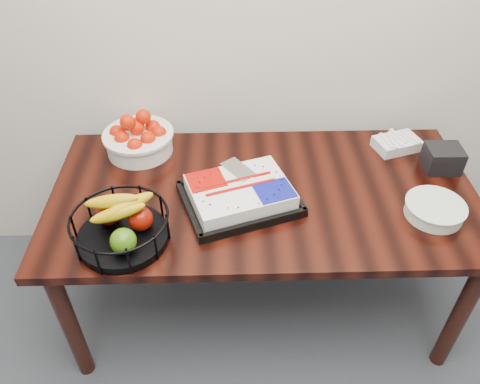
{
  "coord_description": "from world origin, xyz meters",
  "views": [
    {
      "loc": [
        -0.14,
        0.5,
        2.04
      ],
      "look_at": [
        -0.1,
        1.9,
        0.83
      ],
      "focal_mm": 35.0,
      "sensor_mm": 36.0,
      "label": 1
    }
  ],
  "objects_px": {
    "fruit_basket": "(121,225)",
    "plate_stack": "(435,210)",
    "cake_tray": "(240,194)",
    "tangerine_bowl": "(138,135)",
    "table": "(263,206)",
    "napkin_box": "(443,158)"
  },
  "relations": [
    {
      "from": "napkin_box",
      "to": "fruit_basket",
      "type": "bearing_deg",
      "value": -163.11
    },
    {
      "from": "table",
      "to": "napkin_box",
      "type": "distance_m",
      "value": 0.82
    },
    {
      "from": "cake_tray",
      "to": "tangerine_bowl",
      "type": "height_order",
      "value": "tangerine_bowl"
    },
    {
      "from": "table",
      "to": "tangerine_bowl",
      "type": "relative_size",
      "value": 5.56
    },
    {
      "from": "tangerine_bowl",
      "to": "fruit_basket",
      "type": "height_order",
      "value": "tangerine_bowl"
    },
    {
      "from": "napkin_box",
      "to": "plate_stack",
      "type": "bearing_deg",
      "value": -113.89
    },
    {
      "from": "tangerine_bowl",
      "to": "napkin_box",
      "type": "height_order",
      "value": "tangerine_bowl"
    },
    {
      "from": "napkin_box",
      "to": "table",
      "type": "bearing_deg",
      "value": -170.46
    },
    {
      "from": "cake_tray",
      "to": "fruit_basket",
      "type": "height_order",
      "value": "fruit_basket"
    },
    {
      "from": "fruit_basket",
      "to": "plate_stack",
      "type": "relative_size",
      "value": 1.53
    },
    {
      "from": "cake_tray",
      "to": "tangerine_bowl",
      "type": "distance_m",
      "value": 0.59
    },
    {
      "from": "tangerine_bowl",
      "to": "plate_stack",
      "type": "xyz_separation_m",
      "value": [
        1.23,
        -0.47,
        -0.06
      ]
    },
    {
      "from": "tangerine_bowl",
      "to": "plate_stack",
      "type": "bearing_deg",
      "value": -21.06
    },
    {
      "from": "fruit_basket",
      "to": "plate_stack",
      "type": "distance_m",
      "value": 1.22
    },
    {
      "from": "plate_stack",
      "to": "napkin_box",
      "type": "height_order",
      "value": "napkin_box"
    },
    {
      "from": "cake_tray",
      "to": "tangerine_bowl",
      "type": "relative_size",
      "value": 1.66
    },
    {
      "from": "cake_tray",
      "to": "plate_stack",
      "type": "height_order",
      "value": "cake_tray"
    },
    {
      "from": "plate_stack",
      "to": "cake_tray",
      "type": "bearing_deg",
      "value": 172.67
    },
    {
      "from": "table",
      "to": "cake_tray",
      "type": "height_order",
      "value": "cake_tray"
    },
    {
      "from": "table",
      "to": "tangerine_bowl",
      "type": "distance_m",
      "value": 0.66
    },
    {
      "from": "fruit_basket",
      "to": "plate_stack",
      "type": "bearing_deg",
      "value": 5.01
    },
    {
      "from": "napkin_box",
      "to": "cake_tray",
      "type": "bearing_deg",
      "value": -167.3
    }
  ]
}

